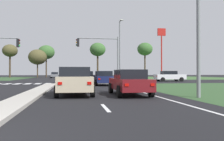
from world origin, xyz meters
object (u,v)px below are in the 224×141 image
(car_white_second, at_px, (170,76))
(street_lamp_second, at_px, (120,48))
(treeline_second, at_px, (10,51))
(treeline_third, at_px, (38,57))
(car_red_near, at_px, (73,77))
(car_navy_sixth, at_px, (104,78))
(treeline_fifth, at_px, (98,50))
(pedestrian_at_median, at_px, (61,74))
(car_grey_fourth, at_px, (55,75))
(car_black_third, at_px, (85,76))
(treeline_fourth, at_px, (46,52))
(treeline_sixth, at_px, (145,49))
(car_beige_fifth, at_px, (75,81))
(traffic_signal_near_right, at_px, (103,51))
(fastfood_pole_sign, at_px, (161,42))
(car_maroon_seventh, at_px, (129,82))

(car_white_second, relative_size, street_lamp_second, 0.54)
(treeline_second, bearing_deg, treeline_third, -10.71)
(car_red_near, bearing_deg, treeline_second, 111.09)
(car_navy_sixth, xyz_separation_m, treeline_fifth, (3.54, 40.86, 6.87))
(pedestrian_at_median, relative_size, treeline_fifth, 0.17)
(car_red_near, relative_size, car_grey_fourth, 1.10)
(car_black_third, bearing_deg, treeline_third, 18.85)
(car_grey_fourth, bearing_deg, car_red_near, 96.82)
(treeline_fourth, xyz_separation_m, treeline_sixth, (27.49, -3.98, 0.89))
(car_beige_fifth, relative_size, traffic_signal_near_right, 0.80)
(street_lamp_second, height_order, treeline_fifth, treeline_fifth)
(car_white_second, relative_size, fastfood_pole_sign, 0.42)
(car_red_near, height_order, traffic_signal_near_right, traffic_signal_near_right)
(car_grey_fourth, distance_m, car_navy_sixth, 39.00)
(car_maroon_seventh, height_order, treeline_third, treeline_third)
(traffic_signal_near_right, xyz_separation_m, treeline_second, (-20.36, 40.54, 3.33))
(traffic_signal_near_right, height_order, treeline_second, treeline_second)
(car_maroon_seventh, relative_size, treeline_second, 0.50)
(treeline_second, bearing_deg, fastfood_pole_sign, -27.78)
(car_black_third, bearing_deg, street_lamp_second, -108.02)
(car_beige_fifth, height_order, treeline_sixth, treeline_sixth)
(treeline_third, bearing_deg, traffic_signal_near_right, -71.71)
(car_grey_fourth, bearing_deg, pedestrian_at_median, 98.56)
(treeline_third, bearing_deg, street_lamp_second, -65.06)
(car_red_near, distance_m, treeline_fourth, 45.52)
(treeline_fourth, bearing_deg, car_navy_sixth, -76.66)
(car_red_near, xyz_separation_m, car_grey_fourth, (-4.57, 38.20, -0.06))
(car_grey_fourth, bearing_deg, fastfood_pole_sign, 150.52)
(car_grey_fourth, distance_m, treeline_sixth, 25.81)
(treeline_fifth, bearing_deg, car_navy_sixth, -94.96)
(traffic_signal_near_right, distance_m, fastfood_pole_sign, 26.96)
(pedestrian_at_median, distance_m, treeline_sixth, 29.54)
(car_maroon_seventh, bearing_deg, car_navy_sixth, 90.51)
(car_red_near, relative_size, treeline_sixth, 0.47)
(traffic_signal_near_right, relative_size, treeline_fourth, 0.62)
(car_white_second, xyz_separation_m, car_navy_sixth, (-11.32, -9.67, -0.04))
(street_lamp_second, height_order, pedestrian_at_median, street_lamp_second)
(car_maroon_seventh, bearing_deg, fastfood_pole_sign, 66.40)
(car_beige_fifth, distance_m, pedestrian_at_median, 33.22)
(traffic_signal_near_right, xyz_separation_m, pedestrian_at_median, (-5.67, 19.14, -2.75))
(treeline_fourth, relative_size, treeline_sixth, 0.92)
(car_grey_fourth, xyz_separation_m, treeline_third, (-4.89, 4.18, 4.79))
(car_beige_fifth, relative_size, treeline_sixth, 0.46)
(car_white_second, height_order, treeline_second, treeline_second)
(car_red_near, relative_size, treeline_second, 0.51)
(car_white_second, xyz_separation_m, treeline_fifth, (-7.78, 31.19, 6.83))
(car_grey_fourth, bearing_deg, car_white_second, 123.74)
(traffic_signal_near_right, distance_m, pedestrian_at_median, 20.15)
(car_grey_fourth, bearing_deg, treeline_fourth, -65.92)
(car_maroon_seventh, relative_size, fastfood_pole_sign, 0.41)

